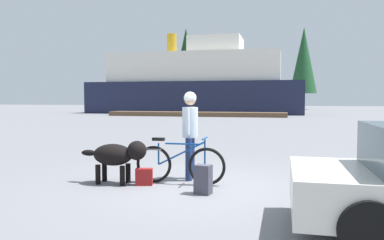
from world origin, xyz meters
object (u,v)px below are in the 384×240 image
(handbag_pannier, at_px, (144,177))
(ferry_boat, at_px, (196,85))
(person_cyclist, at_px, (190,126))
(bicycle, at_px, (179,164))
(dog, at_px, (118,155))
(backpack, at_px, (203,179))

(handbag_pannier, relative_size, ferry_boat, 0.01)
(person_cyclist, height_order, ferry_boat, ferry_boat)
(bicycle, distance_m, ferry_boat, 36.07)
(dog, bearing_deg, handbag_pannier, 0.83)
(handbag_pannier, bearing_deg, person_cyclist, 43.09)
(dog, distance_m, backpack, 1.85)
(handbag_pannier, distance_m, ferry_boat, 36.22)
(dog, xyz_separation_m, handbag_pannier, (0.54, 0.01, -0.40))
(person_cyclist, bearing_deg, handbag_pannier, -136.91)
(handbag_pannier, bearing_deg, dog, -179.17)
(person_cyclist, bearing_deg, dog, -151.34)
(backpack, height_order, handbag_pannier, backpack)
(person_cyclist, relative_size, ferry_boat, 0.08)
(person_cyclist, relative_size, dog, 1.32)
(bicycle, relative_size, backpack, 3.51)
(backpack, bearing_deg, person_cyclist, 114.72)
(dog, bearing_deg, bicycle, 13.16)
(bicycle, distance_m, backpack, 0.92)
(backpack, bearing_deg, bicycle, 132.86)
(person_cyclist, height_order, backpack, person_cyclist)
(ferry_boat, bearing_deg, bicycle, -77.65)
(backpack, xyz_separation_m, handbag_pannier, (-1.24, 0.40, -0.10))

